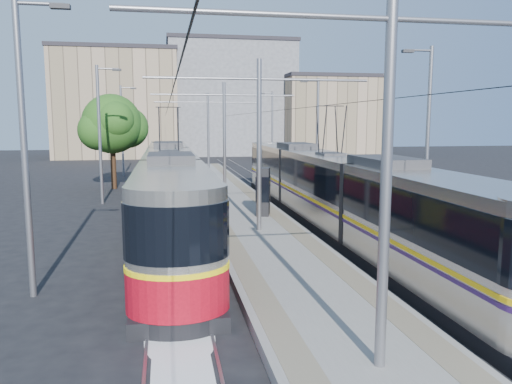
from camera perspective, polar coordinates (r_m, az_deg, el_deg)
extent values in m
plane|color=black|center=(13.62, 6.79, -12.60)|extent=(160.00, 160.00, 0.00)
cube|color=gray|center=(29.78, -2.88, -0.97)|extent=(4.00, 50.00, 0.30)
cube|color=gray|center=(29.60, -5.67, -0.75)|extent=(0.70, 50.00, 0.01)
cube|color=gray|center=(29.98, -0.14, -0.60)|extent=(0.70, 50.00, 0.01)
cube|color=gray|center=(29.56, -11.21, -1.44)|extent=(0.07, 70.00, 0.03)
cube|color=gray|center=(29.57, -8.43, -1.37)|extent=(0.07, 70.00, 0.03)
cube|color=gray|center=(30.31, 2.53, -1.07)|extent=(0.07, 70.00, 0.03)
cube|color=gray|center=(30.66, 5.14, -0.99)|extent=(0.07, 70.00, 0.03)
cube|color=silver|center=(10.34, -8.42, -19.59)|extent=(1.20, 5.00, 0.01)
cube|color=black|center=(25.30, -9.71, -2.56)|extent=(2.30, 28.41, 0.40)
cube|color=#B7B3A8|center=(25.05, -9.80, 1.16)|extent=(2.40, 26.81, 2.90)
cube|color=black|center=(25.00, -9.83, 2.29)|extent=(2.43, 26.81, 1.30)
cube|color=yellow|center=(25.10, -9.78, 0.25)|extent=(2.43, 26.81, 0.12)
cube|color=#AE091B|center=(25.17, -9.75, -0.88)|extent=(2.42, 26.81, 1.10)
cube|color=#2D2D30|center=(24.91, -9.89, 4.81)|extent=(1.68, 3.00, 0.30)
cube|color=black|center=(23.43, 8.31, -3.37)|extent=(2.30, 28.83, 0.40)
cube|color=#B0A9A1|center=(23.17, 8.40, 0.64)|extent=(2.40, 27.23, 2.90)
cube|color=black|center=(23.11, 8.42, 1.87)|extent=(2.43, 27.23, 1.30)
cube|color=yellow|center=(23.22, 8.38, -0.34)|extent=(2.43, 27.23, 0.12)
cube|color=#30164E|center=(23.24, 8.37, -0.71)|extent=(2.43, 27.23, 0.10)
cube|color=#2D2D30|center=(23.02, 8.48, 4.59)|extent=(1.68, 3.00, 0.30)
cylinder|color=gray|center=(9.07, 14.66, 1.55)|extent=(0.20, 0.20, 7.00)
cylinder|color=gray|center=(9.19, 15.28, 18.54)|extent=(9.20, 0.10, 0.10)
cylinder|color=gray|center=(20.55, 0.36, 5.26)|extent=(0.20, 0.20, 7.00)
cylinder|color=gray|center=(20.60, 0.36, 12.78)|extent=(9.20, 0.10, 0.10)
cylinder|color=gray|center=(32.41, -3.63, 6.24)|extent=(0.20, 0.20, 7.00)
cylinder|color=gray|center=(32.44, -3.67, 11.01)|extent=(9.20, 0.10, 0.10)
cylinder|color=gray|center=(44.34, -5.48, 6.68)|extent=(0.20, 0.20, 7.00)
cylinder|color=gray|center=(44.37, -5.53, 10.17)|extent=(9.20, 0.10, 0.10)
cylinder|color=black|center=(29.18, -10.08, 9.38)|extent=(0.02, 70.00, 0.02)
cylinder|color=black|center=(30.11, 3.94, 9.43)|extent=(0.02, 70.00, 0.02)
cylinder|color=gray|center=(14.65, -24.95, 4.21)|extent=(0.18, 0.18, 8.00)
cube|color=#2D2D30|center=(14.70, -21.47, 19.12)|extent=(0.50, 0.22, 0.12)
cylinder|color=gray|center=(30.40, -17.43, 6.15)|extent=(0.18, 0.18, 8.00)
cube|color=#2D2D30|center=(30.42, -15.62, 13.30)|extent=(0.50, 0.22, 0.12)
cylinder|color=gray|center=(46.32, -15.05, 6.75)|extent=(0.18, 0.18, 8.00)
cube|color=#2D2D30|center=(46.33, -13.84, 11.43)|extent=(0.50, 0.22, 0.12)
cylinder|color=gray|center=(23.15, 19.01, 5.63)|extent=(0.18, 0.18, 8.00)
cube|color=#2D2D30|center=(22.81, 16.96, 15.14)|extent=(0.50, 0.22, 0.12)
cylinder|color=gray|center=(37.91, 7.04, 6.75)|extent=(0.18, 0.18, 8.00)
cube|color=#2D2D30|center=(37.70, 5.51, 12.47)|extent=(0.50, 0.22, 0.12)
cylinder|color=gray|center=(53.39, 1.87, 7.14)|extent=(0.18, 0.18, 8.00)
cube|color=#2D2D30|center=(53.24, 0.70, 11.18)|extent=(0.50, 0.22, 0.12)
cube|color=black|center=(24.12, 0.83, 0.07)|extent=(0.86, 1.13, 2.31)
cube|color=black|center=(24.10, 0.83, 0.42)|extent=(0.91, 1.18, 1.21)
cylinder|color=#382314|center=(37.41, -15.97, 2.50)|extent=(0.39, 0.39, 2.81)
sphere|color=#224D16|center=(37.26, -16.16, 7.49)|extent=(4.22, 4.22, 4.22)
sphere|color=#224D16|center=(37.88, -14.44, 7.15)|extent=(2.99, 2.99, 2.99)
cube|color=tan|center=(72.46, -15.50, 9.47)|extent=(16.00, 12.00, 14.05)
cube|color=#262328|center=(73.05, -15.72, 15.18)|extent=(16.32, 12.24, 0.50)
cube|color=gray|center=(76.87, -3.10, 10.37)|extent=(18.00, 14.00, 16.01)
cube|color=#262328|center=(77.65, -3.15, 16.47)|extent=(18.36, 14.28, 0.50)
cube|color=tan|center=(74.11, 8.45, 8.40)|extent=(14.00, 10.00, 10.88)
cube|color=#262328|center=(74.38, 8.54, 12.79)|extent=(14.28, 10.20, 0.50)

